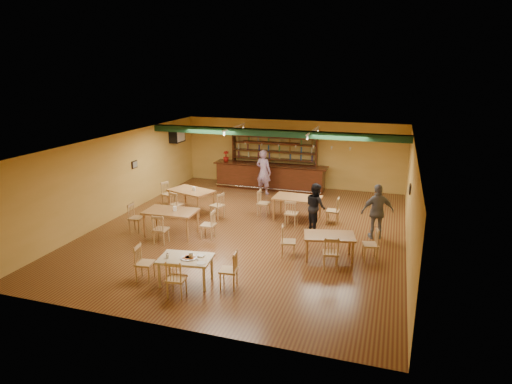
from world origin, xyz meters
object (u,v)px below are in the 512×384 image
(dining_table_a, at_px, (192,201))
(patron_right_a, at_px, (316,206))
(dining_table_d, at_px, (329,246))
(dining_table_c, at_px, (171,223))
(near_table, at_px, (186,270))
(patron_bar, at_px, (264,172))
(dining_table_b, at_px, (297,208))
(bar_counter, at_px, (270,177))

(dining_table_a, relative_size, patron_right_a, 1.04)
(dining_table_d, xyz_separation_m, patron_right_a, (-0.80, 2.22, 0.44))
(dining_table_c, xyz_separation_m, near_table, (1.97, -2.90, -0.06))
(dining_table_d, bearing_deg, patron_bar, 109.90)
(dining_table_a, xyz_separation_m, dining_table_d, (5.60, -2.70, -0.06))
(dining_table_a, bearing_deg, patron_bar, 77.27)
(dining_table_c, distance_m, dining_table_d, 5.16)
(dining_table_a, xyz_separation_m, patron_right_a, (4.80, -0.47, 0.38))
(dining_table_d, distance_m, near_table, 4.12)
(dining_table_a, xyz_separation_m, near_table, (2.41, -5.31, -0.07))
(dining_table_b, relative_size, dining_table_d, 1.17)
(dining_table_a, distance_m, dining_table_b, 4.01)
(patron_bar, xyz_separation_m, patron_right_a, (2.91, -3.60, -0.16))
(dining_table_a, bearing_deg, patron_right_a, 12.80)
(bar_counter, relative_size, near_table, 3.91)
(dining_table_b, distance_m, dining_table_d, 3.42)
(dining_table_b, distance_m, dining_table_c, 4.49)
(bar_counter, xyz_separation_m, dining_table_c, (-1.50, -6.37, -0.15))
(dining_table_c, bearing_deg, dining_table_d, -5.77)
(dining_table_d, relative_size, near_table, 1.08)
(dining_table_b, relative_size, dining_table_c, 1.00)
(dining_table_c, height_order, dining_table_d, dining_table_c)
(near_table, distance_m, patron_bar, 8.48)
(patron_bar, distance_m, patron_right_a, 4.63)
(near_table, bearing_deg, dining_table_d, 32.13)
(bar_counter, height_order, dining_table_d, bar_counter)
(bar_counter, distance_m, dining_table_b, 4.17)
(dining_table_a, height_order, patron_bar, patron_bar)
(bar_counter, distance_m, patron_bar, 0.92)
(dining_table_a, relative_size, near_table, 1.27)
(bar_counter, xyz_separation_m, dining_table_b, (2.05, -3.63, -0.15))
(dining_table_c, relative_size, dining_table_d, 1.17)
(dining_table_d, xyz_separation_m, near_table, (-3.18, -2.62, -0.00))
(bar_counter, relative_size, dining_table_a, 3.08)
(dining_table_c, distance_m, patron_right_a, 4.78)
(near_table, xyz_separation_m, patron_bar, (-0.52, 8.44, 0.61))
(dining_table_d, distance_m, patron_bar, 6.93)
(dining_table_a, xyz_separation_m, dining_table_b, (4.00, 0.33, -0.00))
(patron_right_a, bearing_deg, dining_table_c, 76.31)
(dining_table_d, distance_m, patron_right_a, 2.40)
(patron_bar, bearing_deg, bar_counter, -79.30)
(bar_counter, distance_m, near_table, 9.28)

